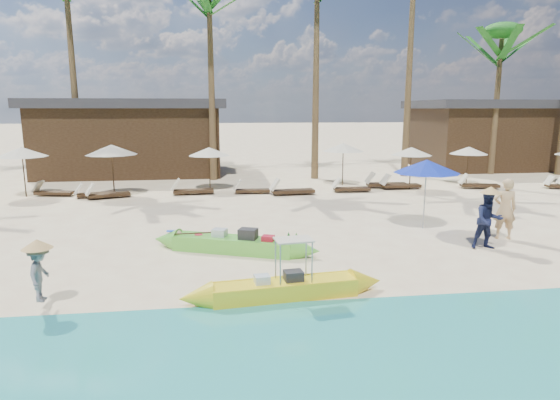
{
  "coord_description": "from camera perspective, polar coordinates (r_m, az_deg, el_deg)",
  "views": [
    {
      "loc": [
        -3.04,
        -11.06,
        3.76
      ],
      "look_at": [
        -1.34,
        2.0,
        1.19
      ],
      "focal_mm": 30.0,
      "sensor_mm": 36.0,
      "label": 1
    }
  ],
  "objects": [
    {
      "name": "resort_parasol_3",
      "position": [
        23.0,
        -28.97,
        5.14
      ],
      "size": [
        2.1,
        2.1,
        2.16
      ],
      "color": "#392717",
      "rests_on": "ground"
    },
    {
      "name": "pavilion_west",
      "position": [
        29.03,
        -17.39,
        7.43
      ],
      "size": [
        10.8,
        6.6,
        4.3
      ],
      "color": "#392717",
      "rests_on": "ground"
    },
    {
      "name": "vendor_yellow",
      "position": [
        9.98,
        -27.23,
        -7.95
      ],
      "size": [
        0.43,
        0.72,
        1.09
      ],
      "primitive_type": "imported",
      "rotation": [
        0.0,
        0.0,
        1.6
      ],
      "color": "gray",
      "rests_on": "ground"
    },
    {
      "name": "blue_umbrella",
      "position": [
        15.36,
        17.44,
        3.93
      ],
      "size": [
        2.05,
        2.05,
        2.21
      ],
      "color": "#99999E",
      "rests_on": "ground"
    },
    {
      "name": "lounger_6_left",
      "position": [
        20.8,
        1.21,
        1.24
      ],
      "size": [
        2.02,
        0.75,
        0.67
      ],
      "rotation": [
        0.0,
        0.0,
        0.07
      ],
      "color": "#392717",
      "rests_on": "ground"
    },
    {
      "name": "resort_parasol_7",
      "position": [
        23.05,
        15.72,
        5.73
      ],
      "size": [
        1.93,
        1.93,
        1.99
      ],
      "color": "#392717",
      "rests_on": "ground"
    },
    {
      "name": "lounger_5_left",
      "position": [
        21.16,
        -3.7,
        1.28
      ],
      "size": [
        1.64,
        0.56,
        0.55
      ],
      "rotation": [
        0.0,
        0.0,
        -0.04
      ],
      "color": "#392717",
      "rests_on": "ground"
    },
    {
      "name": "wet_sand_strip",
      "position": [
        7.75,
        17.66,
        -18.51
      ],
      "size": [
        240.0,
        4.5,
        0.01
      ],
      "primitive_type": "cube",
      "color": "tan",
      "rests_on": "ground"
    },
    {
      "name": "yellow_canoe",
      "position": [
        9.61,
        0.55,
        -10.72
      ],
      "size": [
        4.7,
        0.94,
        1.22
      ],
      "rotation": [
        0.0,
        0.0,
        0.11
      ],
      "color": "yellow",
      "rests_on": "ground"
    },
    {
      "name": "resort_parasol_4",
      "position": [
        21.59,
        -19.86,
        5.78
      ],
      "size": [
        2.19,
        2.19,
        2.25
      ],
      "color": "#392717",
      "rests_on": "ground"
    },
    {
      "name": "lounger_8_left",
      "position": [
        24.41,
        22.86,
        1.79
      ],
      "size": [
        1.91,
        1.02,
        0.62
      ],
      "rotation": [
        0.0,
        0.0,
        -0.27
      ],
      "color": "#392717",
      "rests_on": "ground"
    },
    {
      "name": "palm_6",
      "position": [
        30.29,
        25.33,
        16.25
      ],
      "size": [
        2.08,
        2.08,
        8.51
      ],
      "color": "brown",
      "rests_on": "ground"
    },
    {
      "name": "ground",
      "position": [
        12.07,
        7.6,
        -7.21
      ],
      "size": [
        240.0,
        240.0,
        0.0
      ],
      "primitive_type": "plane",
      "color": "beige",
      "rests_on": "ground"
    },
    {
      "name": "vendor_green",
      "position": [
        13.87,
        24.05,
        -2.25
      ],
      "size": [
        0.84,
        0.68,
        1.61
      ],
      "primitive_type": "imported",
      "rotation": [
        0.0,
        0.0,
        -0.1
      ],
      "color": "#161C3E",
      "rests_on": "ground"
    },
    {
      "name": "resort_parasol_6",
      "position": [
        23.45,
        7.72,
        6.39
      ],
      "size": [
        2.05,
        2.05,
        2.11
      ],
      "color": "#392717",
      "rests_on": "ground"
    },
    {
      "name": "lounger_4_left",
      "position": [
        21.75,
        -21.8,
        0.79
      ],
      "size": [
        1.76,
        0.97,
        0.57
      ],
      "rotation": [
        0.0,
        0.0,
        0.29
      ],
      "color": "#392717",
      "rests_on": "ground"
    },
    {
      "name": "lounger_3_right",
      "position": [
        21.3,
        -20.48,
        0.71
      ],
      "size": [
        1.87,
        1.13,
        0.61
      ],
      "rotation": [
        0.0,
        0.0,
        0.35
      ],
      "color": "#392717",
      "rests_on": "ground"
    },
    {
      "name": "palm_3",
      "position": [
        25.79,
        -8.6,
        21.67
      ],
      "size": [
        2.08,
        2.08,
        10.52
      ],
      "color": "brown",
      "rests_on": "ground"
    },
    {
      "name": "green_canoe",
      "position": [
        12.59,
        -5.69,
        -5.34
      ],
      "size": [
        4.96,
        2.25,
        0.66
      ],
      "rotation": [
        0.0,
        0.0,
        -0.38
      ],
      "color": "#5BC03A",
      "rests_on": "ground"
    },
    {
      "name": "pavilion_east",
      "position": [
        33.3,
        23.59,
        7.42
      ],
      "size": [
        8.8,
        6.6,
        4.3
      ],
      "color": "#392717",
      "rests_on": "ground"
    },
    {
      "name": "lounger_6_right",
      "position": [
        21.76,
        8.42,
        1.49
      ],
      "size": [
        1.77,
        0.65,
        0.59
      ],
      "rotation": [
        0.0,
        0.0,
        -0.06
      ],
      "color": "#392717",
      "rests_on": "ground"
    },
    {
      "name": "lounger_4_right",
      "position": [
        21.28,
        -10.88,
        1.23
      ],
      "size": [
        1.9,
        0.67,
        0.63
      ],
      "rotation": [
        0.0,
        0.0,
        0.05
      ],
      "color": "#392717",
      "rests_on": "ground"
    },
    {
      "name": "lounger_3_left",
      "position": [
        22.86,
        -26.07,
        0.93
      ],
      "size": [
        1.79,
        0.81,
        0.59
      ],
      "rotation": [
        0.0,
        0.0,
        -0.17
      ],
      "color": "#392717",
      "rests_on": "ground"
    },
    {
      "name": "lounger_7_right",
      "position": [
        23.02,
        14.22,
        1.84
      ],
      "size": [
        1.92,
        0.61,
        0.65
      ],
      "rotation": [
        0.0,
        0.0,
        0.01
      ],
      "color": "#392717",
      "rests_on": "ground"
    },
    {
      "name": "resort_parasol_8",
      "position": [
        25.28,
        22.02,
        5.62
      ],
      "size": [
        1.86,
        1.86,
        1.92
      ],
      "color": "#392717",
      "rests_on": "ground"
    },
    {
      "name": "tourist",
      "position": [
        15.14,
        25.72,
        -0.97
      ],
      "size": [
        0.74,
        0.58,
        1.8
      ],
      "primitive_type": "imported",
      "rotation": [
        0.0,
        0.0,
        2.89
      ],
      "color": "tan",
      "rests_on": "ground"
    },
    {
      "name": "resort_parasol_5",
      "position": [
        22.24,
        -8.64,
        5.86
      ],
      "size": [
        1.94,
        1.94,
        2.0
      ],
      "color": "#392717",
      "rests_on": "ground"
    },
    {
      "name": "lounger_7_left",
      "position": [
        23.21,
        12.55,
        2.01
      ],
      "size": [
        2.05,
        0.8,
        0.68
      ],
      "rotation": [
        0.0,
        0.0,
        -0.09
      ],
      "color": "#392717",
      "rests_on": "ground"
    }
  ]
}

